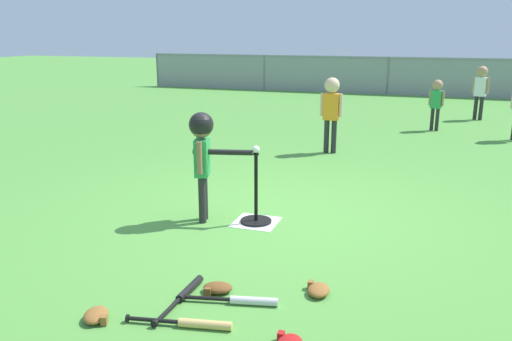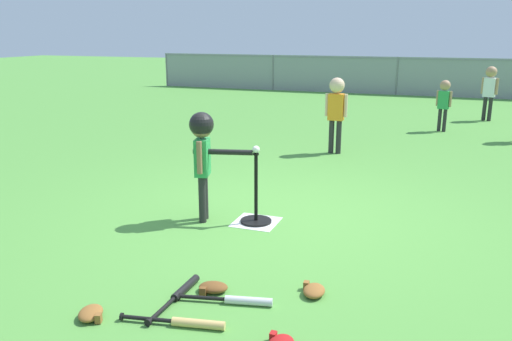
{
  "view_description": "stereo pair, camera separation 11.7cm",
  "coord_description": "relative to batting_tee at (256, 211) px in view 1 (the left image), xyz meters",
  "views": [
    {
      "loc": [
        1.42,
        -5.02,
        1.9
      ],
      "look_at": [
        -0.21,
        -0.26,
        0.55
      ],
      "focal_mm": 36.62,
      "sensor_mm": 36.0,
      "label": 1
    },
    {
      "loc": [
        1.53,
        -4.98,
        1.9
      ],
      "look_at": [
        -0.21,
        -0.26,
        0.55
      ],
      "focal_mm": 36.62,
      "sensor_mm": 36.0,
      "label": 2
    }
  ],
  "objects": [
    {
      "name": "batting_tee",
      "position": [
        0.0,
        0.0,
        0.0
      ],
      "size": [
        0.32,
        0.32,
        0.73
      ],
      "color": "black",
      "rests_on": "ground_plane"
    },
    {
      "name": "home_plate",
      "position": [
        -0.0,
        -0.0,
        -0.12
      ],
      "size": [
        0.44,
        0.44,
        0.01
      ],
      "primitive_type": "cube",
      "color": "white",
      "rests_on": "ground_plane"
    },
    {
      "name": "spare_bat_wood",
      "position": [
        0.25,
        -2.0,
        -0.09
      ],
      "size": [
        0.72,
        0.19,
        0.06
      ],
      "color": "#DBB266",
      "rests_on": "ground_plane"
    },
    {
      "name": "baseball_on_tee",
      "position": [
        -0.0,
        -0.0,
        0.65
      ],
      "size": [
        0.07,
        0.07,
        0.07
      ],
      "primitive_type": "sphere",
      "color": "white",
      "rests_on": "batting_tee"
    },
    {
      "name": "fielder_near_left",
      "position": [
        0.1,
        3.39,
        0.65
      ],
      "size": [
        0.36,
        0.24,
        1.2
      ],
      "color": "#262626",
      "rests_on": "ground_plane"
    },
    {
      "name": "fielder_deep_center",
      "position": [
        1.67,
        5.98,
        0.52
      ],
      "size": [
        0.29,
        0.2,
        1.0
      ],
      "color": "#262626",
      "rests_on": "ground_plane"
    },
    {
      "name": "spare_bat_silver",
      "position": [
        0.46,
        -1.6,
        -0.09
      ],
      "size": [
        0.69,
        0.2,
        0.06
      ],
      "color": "silver",
      "rests_on": "ground_plane"
    },
    {
      "name": "glove_outfield_drop",
      "position": [
        -0.42,
        -2.13,
        -0.08
      ],
      "size": [
        0.23,
        0.26,
        0.07
      ],
      "color": "brown",
      "rests_on": "ground_plane"
    },
    {
      "name": "ground_plane",
      "position": [
        0.21,
        0.26,
        -0.12
      ],
      "size": [
        60.0,
        60.0,
        0.0
      ],
      "primitive_type": "plane",
      "color": "#51933D"
    },
    {
      "name": "glove_tossed_aside",
      "position": [
        0.93,
        -1.28,
        -0.08
      ],
      "size": [
        0.18,
        0.23,
        0.07
      ],
      "color": "brown",
      "rests_on": "ground_plane"
    },
    {
      "name": "glove_near_bats",
      "position": [
        0.21,
        -1.5,
        -0.08
      ],
      "size": [
        0.25,
        0.21,
        0.07
      ],
      "color": "brown",
      "rests_on": "ground_plane"
    },
    {
      "name": "batter_child",
      "position": [
        -0.52,
        -0.13,
        0.68
      ],
      "size": [
        0.63,
        0.31,
        1.13
      ],
      "color": "#262626",
      "rests_on": "ground_plane"
    },
    {
      "name": "spare_bat_black",
      "position": [
        0.01,
        -1.64,
        -0.09
      ],
      "size": [
        0.06,
        0.7,
        0.06
      ],
      "color": "black",
      "rests_on": "ground_plane"
    },
    {
      "name": "fielder_deep_right",
      "position": [
        2.56,
        7.65,
        0.64
      ],
      "size": [
        0.33,
        0.23,
        1.17
      ],
      "color": "#262626",
      "rests_on": "ground_plane"
    },
    {
      "name": "outfield_fence",
      "position": [
        0.21,
        11.92,
        0.5
      ],
      "size": [
        16.06,
        0.06,
        1.15
      ],
      "color": "slate",
      "rests_on": "ground_plane"
    }
  ]
}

